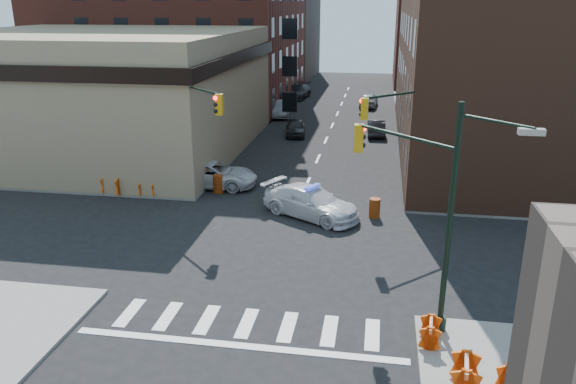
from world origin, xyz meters
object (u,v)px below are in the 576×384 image
(barrel_road, at_px, (375,208))
(barrel_bank, at_px, (218,184))
(parked_car_wfar, at_px, (281,109))
(barricade_nw_a, at_px, (148,189))
(pedestrian_a, at_px, (192,178))
(pedestrian_b, at_px, (148,165))
(parked_car_wnear, at_px, (295,128))
(parked_car_enear, at_px, (376,127))
(pickup, at_px, (212,174))
(police_car, at_px, (311,202))
(barricade_se_a, at_px, (430,332))

(barrel_road, xyz_separation_m, barrel_bank, (-9.46, 2.61, 0.03))
(parked_car_wfar, relative_size, barrel_road, 4.63)
(parked_car_wfar, relative_size, barricade_nw_a, 4.51)
(pedestrian_a, relative_size, pedestrian_b, 1.00)
(parked_car_wnear, bearing_deg, barrel_road, -76.97)
(parked_car_enear, bearing_deg, barrel_bank, 59.11)
(pickup, bearing_deg, police_car, -121.04)
(pickup, relative_size, parked_car_enear, 1.34)
(police_car, bearing_deg, pickup, 87.56)
(barrel_bank, bearing_deg, barricade_nw_a, -157.97)
(barrel_bank, relative_size, barricade_se_a, 1.01)
(pedestrian_a, relative_size, barricade_nw_a, 1.73)
(parked_car_wnear, bearing_deg, pickup, -109.22)
(parked_car_wfar, distance_m, barrel_road, 28.61)
(parked_car_wfar, distance_m, barricade_se_a, 40.52)
(pedestrian_a, bearing_deg, barricade_se_a, -41.21)
(pedestrian_b, bearing_deg, parked_car_wfar, 48.99)
(barrel_bank, bearing_deg, barrel_road, -15.42)
(barricade_nw_a, bearing_deg, parked_car_enear, 51.44)
(barricade_se_a, bearing_deg, parked_car_wnear, 22.51)
(barricade_se_a, bearing_deg, pickup, 43.75)
(barrel_road, distance_m, barrel_bank, 9.81)
(police_car, relative_size, parked_car_enear, 1.34)
(police_car, bearing_deg, barrel_road, -53.10)
(pedestrian_a, height_order, barrel_bank, pedestrian_a)
(parked_car_wfar, height_order, barrel_bank, parked_car_wfar)
(parked_car_wnear, relative_size, pedestrian_b, 2.18)
(parked_car_wfar, relative_size, pedestrian_b, 2.62)
(pedestrian_b, distance_m, barricade_nw_a, 3.29)
(pedestrian_a, bearing_deg, parked_car_wfar, 93.24)
(police_car, xyz_separation_m, barrel_bank, (-6.07, 3.06, -0.26))
(parked_car_wfar, height_order, parked_car_enear, parked_car_wfar)
(barrel_road, bearing_deg, parked_car_wnear, 110.95)
(pickup, xyz_separation_m, parked_car_wnear, (2.99, 14.95, -0.09))
(parked_car_wfar, bearing_deg, parked_car_enear, -42.20)
(pedestrian_a, height_order, barrel_road, pedestrian_a)
(parked_car_enear, xyz_separation_m, barrel_road, (0.25, -19.91, -0.16))
(parked_car_wfar, height_order, pedestrian_b, pedestrian_b)
(pickup, bearing_deg, barricade_nw_a, 130.97)
(parked_car_wnear, xyz_separation_m, pedestrian_b, (-7.37, -14.63, 0.39))
(parked_car_enear, height_order, pedestrian_a, pedestrian_a)
(pickup, distance_m, pedestrian_b, 4.40)
(parked_car_wfar, distance_m, barrel_bank, 24.26)
(police_car, distance_m, barricade_se_a, 12.65)
(parked_car_wnear, distance_m, parked_car_wfar, 8.61)
(parked_car_wnear, bearing_deg, parked_car_enear, 2.14)
(pedestrian_a, distance_m, barricade_nw_a, 2.67)
(police_car, xyz_separation_m, parked_car_wnear, (-3.77, 19.14, -0.12))
(police_car, height_order, pedestrian_b, pedestrian_b)
(parked_car_enear, bearing_deg, barricade_nw_a, 52.40)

